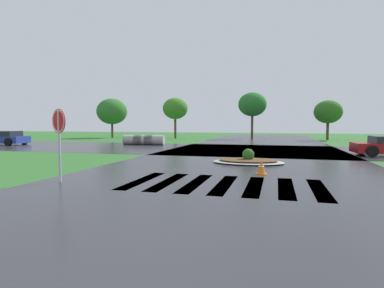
% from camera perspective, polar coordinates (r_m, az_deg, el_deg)
% --- Properties ---
extents(ground_plane, '(120.00, 120.00, 0.10)m').
position_cam_1_polar(ground_plane, '(4.20, -8.45, -23.20)').
color(ground_plane, '#2D6628').
extents(asphalt_roadway, '(11.84, 80.00, 0.01)m').
position_cam_1_polar(asphalt_roadway, '(13.64, 8.62, -4.10)').
color(asphalt_roadway, '#2B2B30').
rests_on(asphalt_roadway, ground).
extents(asphalt_cross_road, '(90.00, 10.65, 0.01)m').
position_cam_1_polar(asphalt_cross_road, '(22.54, 11.21, -1.05)').
color(asphalt_cross_road, '#2B2B30').
rests_on(asphalt_cross_road, ground).
extents(crosswalk_stripes, '(5.85, 3.21, 0.01)m').
position_cam_1_polar(crosswalk_stripes, '(9.66, 5.86, -7.32)').
color(crosswalk_stripes, white).
rests_on(crosswalk_stripes, ground).
extents(stop_sign, '(0.71, 0.33, 2.31)m').
position_cam_1_polar(stop_sign, '(10.62, -23.02, 2.66)').
color(stop_sign, '#B2B5BA').
rests_on(stop_sign, ground).
extents(median_island, '(3.32, 2.26, 0.68)m').
position_cam_1_polar(median_island, '(14.98, 10.17, -2.95)').
color(median_island, '#9E9B93').
rests_on(median_island, ground).
extents(car_dark_suv, '(4.61, 2.49, 1.21)m').
position_cam_1_polar(car_dark_suv, '(32.03, -31.24, 0.91)').
color(car_dark_suv, navy).
rests_on(car_dark_suv, ground).
extents(drainage_pipe_stack, '(3.71, 1.14, 0.86)m').
position_cam_1_polar(drainage_pipe_stack, '(27.75, -8.74, 0.74)').
color(drainage_pipe_stack, '#9E9B93').
rests_on(drainage_pipe_stack, ground).
extents(traffic_cone, '(0.36, 0.36, 0.51)m').
position_cam_1_polar(traffic_cone, '(11.78, 12.48, -4.21)').
color(traffic_cone, orange).
rests_on(traffic_cone, ground).
extents(background_treeline, '(39.28, 5.51, 5.63)m').
position_cam_1_polar(background_treeline, '(38.38, 6.97, 6.20)').
color(background_treeline, '#4C3823').
rests_on(background_treeline, ground).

